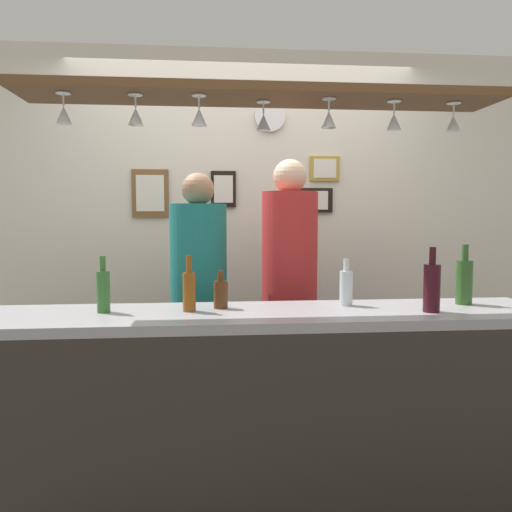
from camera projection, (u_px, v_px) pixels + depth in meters
The scene contains 24 objects.
ground_plane at pixel (258, 473), 2.78m from camera, with size 8.00×8.00×0.00m, color #4C4742.
back_wall at pixel (243, 230), 3.77m from camera, with size 4.40×0.06×2.60m, color silver.
bar_counter at pixel (269, 387), 2.23m from camera, with size 2.70×0.55×0.96m.
overhead_glass_rack at pixel (264, 95), 2.32m from camera, with size 2.20×0.36×0.04m, color brown.
hanging_wineglass_far_left at pixel (64, 114), 2.19m from camera, with size 0.07×0.07×0.13m.
hanging_wineglass_left at pixel (136, 115), 2.22m from camera, with size 0.07×0.07×0.13m.
hanging_wineglass_center_left at pixel (199, 116), 2.24m from camera, with size 0.07×0.07×0.13m.
hanging_wineglass_center at pixel (264, 121), 2.36m from camera, with size 0.07×0.07×0.13m.
hanging_wineglass_center_right at pixel (329, 119), 2.30m from camera, with size 0.07×0.07×0.13m.
hanging_wineglass_right at pixel (394, 121), 2.35m from camera, with size 0.07×0.07×0.13m.
hanging_wineglass_far_right at pixel (453, 122), 2.39m from camera, with size 0.07×0.07×0.13m.
person_left_teal_shirt at pixel (199, 283), 3.07m from camera, with size 0.34×0.34×1.66m.
person_right_red_shirt at pixel (289, 273), 3.11m from camera, with size 0.34×0.34×1.74m.
bottle_beer_brown_stubby at pixel (221, 294), 2.43m from camera, with size 0.07×0.07×0.18m.
bottle_champagne_green at pixel (464, 281), 2.53m from camera, with size 0.08×0.08×0.30m.
bottle_soda_clear at pixel (346, 287), 2.50m from camera, with size 0.06×0.06×0.23m.
bottle_beer_amber_tall at pixel (189, 290), 2.35m from camera, with size 0.06×0.06×0.26m.
bottle_wine_dark_red at pixel (432, 286), 2.33m from camera, with size 0.08×0.08×0.30m.
bottle_beer_green_import at pixel (103, 290), 2.32m from camera, with size 0.06×0.06×0.26m.
picture_frame_lower_pair at pixel (312, 200), 3.75m from camera, with size 0.30×0.02×0.18m.
picture_frame_upper_small at pixel (325, 169), 3.74m from camera, with size 0.22×0.02×0.18m.
picture_frame_caricature at pixel (150, 193), 3.64m from camera, with size 0.26×0.02×0.34m.
picture_frame_crest at pixel (223, 189), 3.68m from camera, with size 0.18×0.02×0.26m.
wall_clock at pixel (270, 116), 3.67m from camera, with size 0.22×0.22×0.03m, color white.
Camera 1 is at (-0.26, -2.66, 1.41)m, focal length 35.66 mm.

